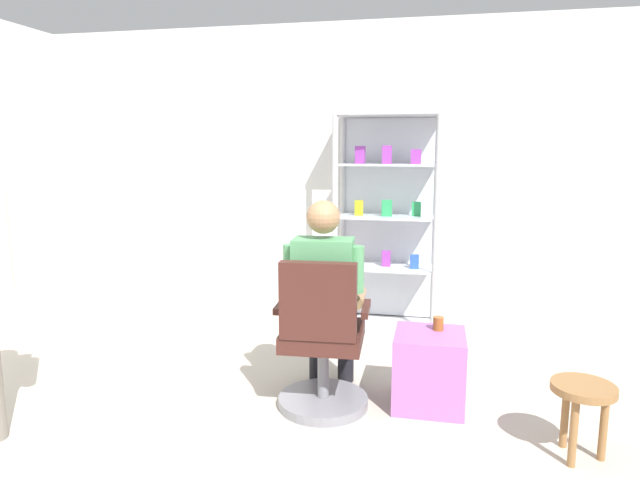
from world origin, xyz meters
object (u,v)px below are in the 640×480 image
Objects in this scene: storage_crate at (429,369)px; office_chair at (322,349)px; seated_shopkeeper at (326,291)px; display_cabinet_main at (387,220)px; wooden_stool at (583,399)px; tea_glass at (438,323)px.

office_chair is at bearing -161.85° from storage_crate.
office_chair is 0.36m from seated_shopkeeper.
display_cabinet_main reaches higher than office_chair.
display_cabinet_main is 4.72× the size of wooden_stool.
display_cabinet_main is 4.08× the size of storage_crate.
seated_shopkeeper is 0.81m from storage_crate.
storage_crate is at bearing 4.06° from seated_shopkeeper.
office_chair is at bearing -157.24° from tea_glass.
display_cabinet_main is 1.98× the size of office_chair.
tea_glass is (0.69, 0.12, -0.20)m from seated_shopkeeper.
office_chair is 2.38× the size of wooden_stool.
office_chair is 1.44m from wooden_stool.
seated_shopkeeper is 0.73m from tea_glass.
storage_crate is 0.29m from tea_glass.
seated_shopkeeper reaches higher than wooden_stool.
tea_glass is at bearing 58.88° from storage_crate.
storage_crate is 5.46× the size of tea_glass.
wooden_stool is (0.78, -0.45, 0.09)m from storage_crate.
wooden_stool is at bearing -9.57° from office_chair.
office_chair is at bearing -97.51° from display_cabinet_main.
tea_glass reaches higher than storage_crate.
seated_shopkeeper reaches higher than office_chair.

